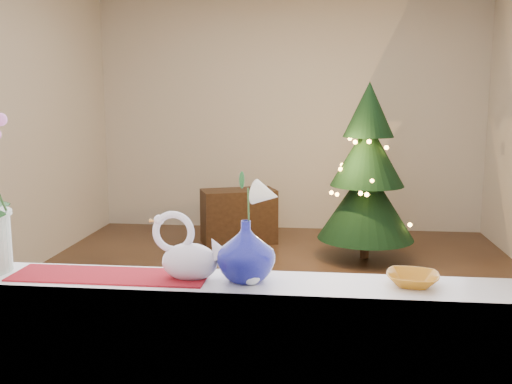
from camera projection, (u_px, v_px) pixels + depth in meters
The scene contains 13 objects.
ground at pixel (271, 298), 4.46m from camera, with size 5.00×5.00×0.00m, color #352215.
wall_back at pixel (289, 116), 6.70m from camera, with size 4.50×0.10×2.70m, color beige.
wall_front at pixel (206, 161), 1.79m from camera, with size 4.50×0.10×2.70m, color beige.
windowsill at pixel (215, 285), 1.99m from camera, with size 2.20×0.26×0.04m, color white.
window_frame at pixel (206, 48), 1.76m from camera, with size 2.22×0.06×1.60m, color white, non-canonical shape.
runner at pixel (110, 275), 2.03m from camera, with size 0.70×0.20×0.01m, color maroon.
swan at pixel (189, 248), 1.98m from camera, with size 0.27×0.12×0.23m, color silver, non-canonical shape.
blue_vase at pixel (246, 246), 1.97m from camera, with size 0.23×0.23×0.24m, color #0B0E5E.
lily at pixel (246, 185), 1.93m from camera, with size 0.14×0.08×0.18m, color beige, non-canonical shape.
paperweight at pixel (251, 274), 1.93m from camera, with size 0.07×0.07×0.07m, color white.
amber_dish at pixel (413, 280), 1.93m from camera, with size 0.15×0.15×0.04m, color #A96813.
xmas_tree at pixel (367, 172), 5.47m from camera, with size 0.93×0.93×1.71m, color black, non-canonical shape.
side_table at pixel (239, 216), 6.15m from camera, with size 0.78×0.39×0.58m, color black.
Camera 1 is at (0.35, -4.26, 1.54)m, focal length 40.00 mm.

